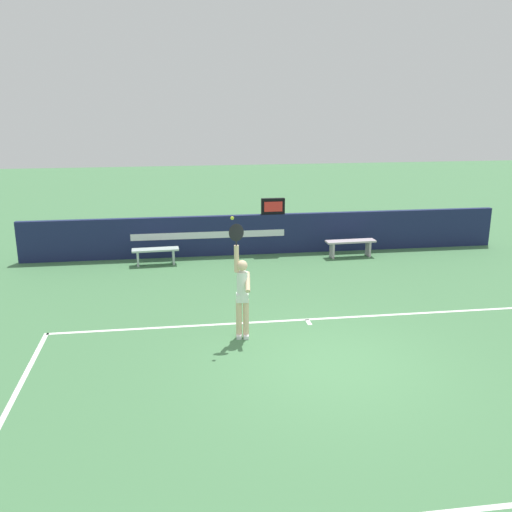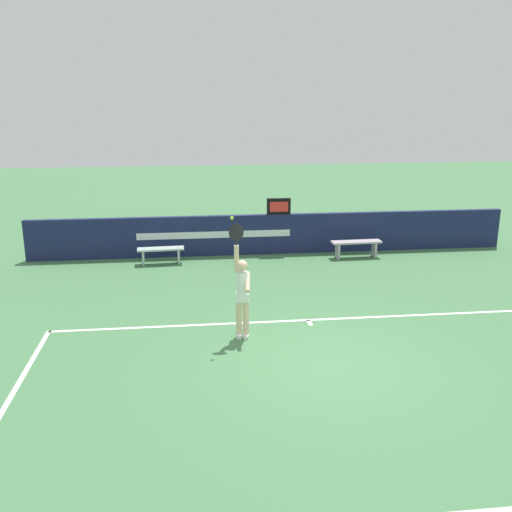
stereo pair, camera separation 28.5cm
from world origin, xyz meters
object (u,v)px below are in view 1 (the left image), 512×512
speed_display (273,206)px  tennis_player (242,292)px  courtside_bench_far (156,253)px  courtside_bench_near (350,244)px  tennis_ball (232,218)px

speed_display → tennis_player: (-1.66, -6.05, -0.49)m
tennis_player → courtside_bench_far: (-1.80, 5.32, -0.60)m
courtside_bench_near → tennis_ball: bearing=-126.5°
speed_display → courtside_bench_near: bearing=-18.7°
tennis_ball → tennis_player: bearing=35.2°
courtside_bench_far → tennis_player: bearing=-71.3°
speed_display → courtside_bench_near: speed_display is taller
tennis_ball → courtside_bench_near: 7.08m
tennis_ball → courtside_bench_far: size_ratio=0.05×
speed_display → courtside_bench_far: bearing=-168.0°
speed_display → tennis_ball: 6.53m
tennis_player → courtside_bench_near: tennis_player is taller
tennis_player → tennis_ball: tennis_ball is taller
tennis_player → courtside_bench_near: bearing=54.1°
speed_display → tennis_player: bearing=-105.3°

